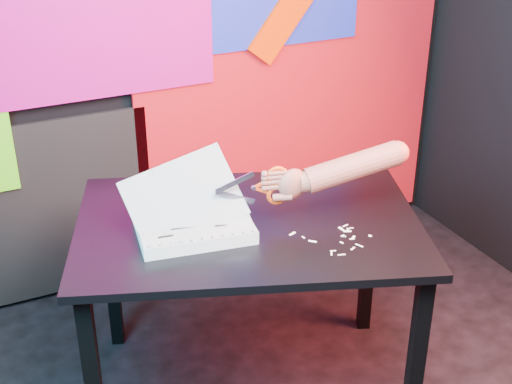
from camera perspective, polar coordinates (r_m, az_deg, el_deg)
room at (r=1.83m, az=6.94°, el=7.05°), size 3.01×3.01×2.71m
backdrop at (r=3.24m, az=-6.30°, el=8.58°), size 2.88×0.05×2.08m
work_table at (r=2.53m, az=-0.60°, el=-4.15°), size 1.39×1.15×0.75m
printout_stack at (r=2.42m, az=-5.04°, el=-2.64°), size 0.43×0.33×0.29m
scissors at (r=2.41m, az=1.29°, el=0.48°), size 0.25×0.06×0.14m
hand_forearm at (r=2.46m, az=6.95°, el=1.79°), size 0.50×0.16×0.18m
paper_clippings at (r=2.41m, az=6.59°, el=-3.65°), size 0.25×0.20×0.00m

